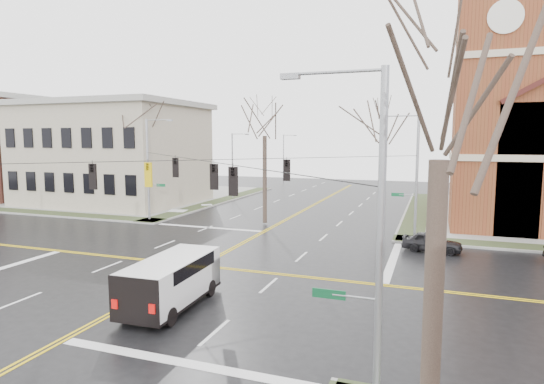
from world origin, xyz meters
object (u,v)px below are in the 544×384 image
(cargo_van, at_px, (174,277))
(parked_car_a, at_px, (432,242))
(tree_nw_far, at_px, (142,126))
(tree_nw_near, at_px, (265,130))
(signal_pole_nw, at_px, (150,166))
(streetlight_north_b, at_px, (284,157))
(tree_ne, at_px, (384,135))
(streetlight_north_a, at_px, (233,163))
(signal_pole_se, at_px, (373,236))
(tree_se, at_px, (440,134))
(signal_pole_ne, at_px, (414,173))

(cargo_van, distance_m, parked_car_a, 17.81)
(tree_nw_far, height_order, tree_nw_near, tree_nw_far)
(signal_pole_nw, distance_m, streetlight_north_b, 36.51)
(streetlight_north_b, bearing_deg, tree_nw_near, -74.45)
(tree_nw_near, height_order, tree_ne, tree_nw_near)
(streetlight_north_a, distance_m, cargo_van, 36.42)
(parked_car_a, distance_m, tree_ne, 9.18)
(tree_ne, bearing_deg, cargo_van, -110.34)
(streetlight_north_a, bearing_deg, streetlight_north_b, 90.00)
(signal_pole_se, height_order, cargo_van, signal_pole_se)
(signal_pole_se, height_order, streetlight_north_b, signal_pole_se)
(streetlight_north_a, height_order, parked_car_a, streetlight_north_a)
(signal_pole_nw, xyz_separation_m, tree_nw_far, (-2.61, 2.76, 3.67))
(streetlight_north_a, distance_m, parked_car_a, 30.88)
(tree_se, bearing_deg, signal_pole_se, 117.39)
(streetlight_north_b, bearing_deg, tree_ne, -60.92)
(tree_se, bearing_deg, tree_nw_far, 133.07)
(signal_pole_ne, relative_size, tree_nw_near, 0.80)
(signal_pole_se, bearing_deg, signal_pole_nw, 134.55)
(signal_pole_se, xyz_separation_m, tree_se, (1.47, -2.83, 2.52))
(cargo_van, distance_m, tree_nw_far, 26.80)
(tree_nw_far, relative_size, tree_ne, 1.13)
(streetlight_north_b, distance_m, tree_se, 66.66)
(tree_ne, relative_size, tree_se, 1.03)
(cargo_van, height_order, tree_se, tree_se)
(cargo_van, distance_m, tree_ne, 21.00)
(tree_ne, bearing_deg, signal_pole_ne, -27.85)
(signal_pole_se, height_order, tree_nw_far, tree_nw_far)
(parked_car_a, xyz_separation_m, tree_ne, (-3.78, 4.57, 7.02))
(streetlight_north_b, bearing_deg, signal_pole_nw, -91.05)
(signal_pole_se, bearing_deg, signal_pole_ne, 90.00)
(streetlight_north_a, distance_m, streetlight_north_b, 20.00)
(parked_car_a, relative_size, tree_ne, 0.36)
(parked_car_a, xyz_separation_m, tree_nw_near, (-13.77, 5.27, 7.51))
(signal_pole_se, xyz_separation_m, streetlight_north_a, (-21.97, 39.50, -0.48))
(streetlight_north_a, height_order, tree_ne, tree_ne)
(signal_pole_se, distance_m, tree_nw_far, 36.26)
(cargo_van, xyz_separation_m, tree_ne, (6.96, 18.76, 6.38))
(parked_car_a, height_order, tree_se, tree_se)
(signal_pole_ne, distance_m, streetlight_north_b, 42.61)
(cargo_van, relative_size, tree_ne, 0.55)
(signal_pole_ne, height_order, streetlight_north_b, signal_pole_ne)
(tree_nw_far, relative_size, tree_nw_near, 1.06)
(tree_nw_near, height_order, tree_se, tree_nw_near)
(streetlight_north_a, distance_m, tree_ne, 25.04)
(signal_pole_ne, xyz_separation_m, tree_nw_far, (-25.25, 2.76, 3.67))
(streetlight_north_b, height_order, tree_ne, tree_ne)
(streetlight_north_a, distance_m, tree_se, 48.48)
(streetlight_north_b, bearing_deg, streetlight_north_a, -90.00)
(signal_pole_ne, bearing_deg, cargo_van, -118.05)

